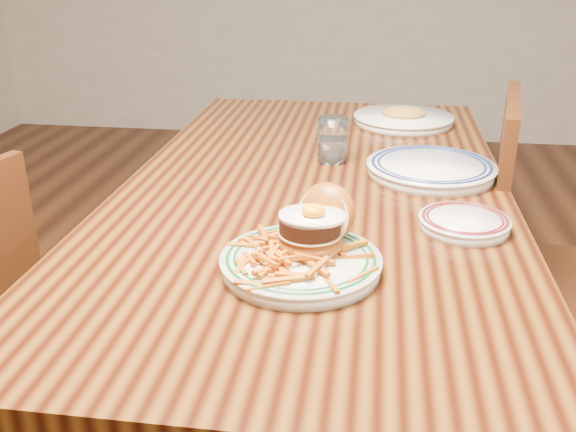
# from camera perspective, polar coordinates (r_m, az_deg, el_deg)

# --- Properties ---
(table) EXTENTS (0.85, 1.60, 0.75)m
(table) POSITION_cam_1_polar(r_m,az_deg,el_deg) (1.47, 2.35, -0.32)
(table) COLOR black
(table) RESTS_ON floor
(chair_right) EXTENTS (0.49, 0.49, 0.91)m
(chair_right) POSITION_cam_1_polar(r_m,az_deg,el_deg) (1.77, 21.55, -4.02)
(chair_right) COLOR #3A1E0C
(chair_right) RESTS_ON floor
(main_plate) EXTENTS (0.27, 0.28, 0.13)m
(main_plate) POSITION_cam_1_polar(r_m,az_deg,el_deg) (1.05, 1.55, -2.88)
(main_plate) COLOR silver
(main_plate) RESTS_ON table
(side_plate) EXTENTS (0.17, 0.17, 0.03)m
(side_plate) POSITION_cam_1_polar(r_m,az_deg,el_deg) (1.24, 15.40, -0.52)
(side_plate) COLOR silver
(side_plate) RESTS_ON table
(rear_plate) EXTENTS (0.30, 0.30, 0.03)m
(rear_plate) POSITION_cam_1_polar(r_m,az_deg,el_deg) (1.52, 12.59, 4.18)
(rear_plate) COLOR silver
(rear_plate) RESTS_ON table
(water_glass) EXTENTS (0.07, 0.07, 0.11)m
(water_glass) POSITION_cam_1_polar(r_m,az_deg,el_deg) (1.57, 3.98, 6.55)
(water_glass) COLOR white
(water_glass) RESTS_ON table
(far_plate) EXTENTS (0.29, 0.29, 0.05)m
(far_plate) POSITION_cam_1_polar(r_m,az_deg,el_deg) (1.95, 10.21, 8.53)
(far_plate) COLOR silver
(far_plate) RESTS_ON table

